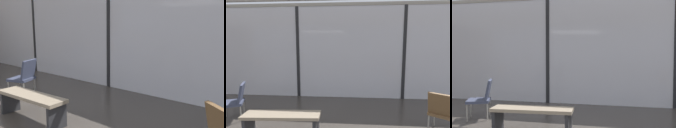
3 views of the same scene
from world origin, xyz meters
The scene contains 6 objects.
glass_curtain_wall centered at (0.00, 5.20, 1.52)m, with size 14.00×0.08×3.03m, color silver.
window_mullion_1 centered at (0.00, 5.20, 1.52)m, with size 0.10×0.12×3.03m, color black.
window_mullion_2 centered at (3.50, 5.20, 1.52)m, with size 0.10×0.12×3.03m, color black.
parked_airplane centered at (0.62, 9.39, 1.84)m, with size 12.73×3.69×3.69m.
lounge_chair_2 centered at (-0.96, 3.23, 0.49)m, with size 0.67×0.65×0.87m.
waiting_bench centered at (0.48, 2.51, 0.36)m, with size 1.52×0.49×0.47m.
Camera 3 is at (1.98, -1.61, 1.48)m, focal length 38.43 mm.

